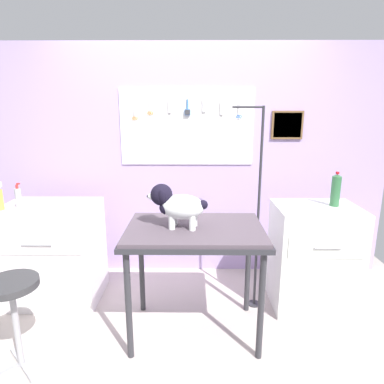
{
  "coord_description": "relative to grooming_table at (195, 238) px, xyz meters",
  "views": [
    {
      "loc": [
        0.08,
        -2.07,
        1.68
      ],
      "look_at": [
        0.06,
        0.21,
        1.12
      ],
      "focal_mm": 31.27,
      "sensor_mm": 36.0,
      "label": 1
    }
  ],
  "objects": [
    {
      "name": "grooming_arm",
      "position": [
        0.52,
        0.36,
        0.03
      ],
      "size": [
        0.3,
        0.11,
        1.71
      ],
      "color": "#2D2D33",
      "rests_on": "ground"
    },
    {
      "name": "rear_wall_panel",
      "position": [
        -0.08,
        1.07,
        0.39
      ],
      "size": [
        4.0,
        0.11,
        2.3
      ],
      "color": "#AF95CC",
      "rests_on": "ground"
    },
    {
      "name": "counter_left",
      "position": [
        -1.26,
        0.48,
        -0.33
      ],
      "size": [
        0.8,
        0.58,
        0.88
      ],
      "color": "white",
      "rests_on": "ground"
    },
    {
      "name": "dog",
      "position": [
        -0.13,
        -0.0,
        0.25
      ],
      "size": [
        0.44,
        0.24,
        0.32
      ],
      "color": "white",
      "rests_on": "grooming_table"
    },
    {
      "name": "ground",
      "position": [
        -0.08,
        -0.21,
        -0.79
      ],
      "size": [
        4.4,
        4.0,
        0.04
      ],
      "primitive_type": "cube",
      "color": "#BCADA8"
    },
    {
      "name": "spray_bottle_tall",
      "position": [
        -1.46,
        0.37,
        0.2
      ],
      "size": [
        0.05,
        0.05,
        0.22
      ],
      "color": "#ADB0B9",
      "rests_on": "counter_left"
    },
    {
      "name": "soda_bottle",
      "position": [
        1.16,
        0.41,
        0.26
      ],
      "size": [
        0.08,
        0.08,
        0.29
      ],
      "color": "#30663D",
      "rests_on": "cabinet_right"
    },
    {
      "name": "stool",
      "position": [
        -1.17,
        -0.38,
        -0.26
      ],
      "size": [
        0.34,
        0.34,
        0.63
      ],
      "color": "#9E9EA3",
      "rests_on": "ground"
    },
    {
      "name": "grooming_table",
      "position": [
        0.0,
        0.0,
        0.0
      ],
      "size": [
        1.01,
        0.69,
        0.86
      ],
      "color": "#2D2D33",
      "rests_on": "ground"
    },
    {
      "name": "cabinet_right",
      "position": [
        1.02,
        0.39,
        -0.32
      ],
      "size": [
        0.68,
        0.54,
        0.9
      ],
      "color": "white",
      "rests_on": "ground"
    }
  ]
}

